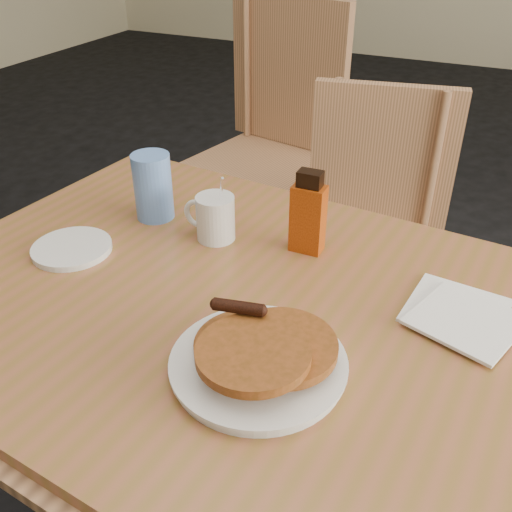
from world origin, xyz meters
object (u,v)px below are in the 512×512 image
at_px(chair_main_far, 368,220).
at_px(pancake_plate, 259,357).
at_px(chair_wall_extra, 276,125).
at_px(main_table, 258,325).
at_px(syrup_bottle, 308,215).
at_px(blue_tumbler, 153,187).
at_px(coffee_mug, 214,217).

distance_m(chair_main_far, pancake_plate, 0.92).
height_order(chair_main_far, chair_wall_extra, chair_wall_extra).
xyz_separation_m(chair_wall_extra, pancake_plate, (0.53, -1.27, 0.15)).
relative_size(main_table, syrup_bottle, 8.35).
relative_size(main_table, chair_main_far, 1.50).
bearing_deg(main_table, blue_tumbler, 149.89).
distance_m(pancake_plate, syrup_bottle, 0.35).
xyz_separation_m(syrup_bottle, blue_tumbler, (-0.34, -0.01, -0.01)).
distance_m(coffee_mug, syrup_bottle, 0.19).
bearing_deg(chair_main_far, pancake_plate, -96.34).
bearing_deg(main_table, chair_wall_extra, 112.10).
relative_size(chair_main_far, coffee_mug, 6.35).
relative_size(chair_wall_extra, pancake_plate, 4.09).
relative_size(main_table, blue_tumbler, 9.76).
bearing_deg(blue_tumbler, main_table, -30.11).
bearing_deg(chair_wall_extra, blue_tumbler, -70.29).
bearing_deg(chair_wall_extra, pancake_plate, -55.82).
distance_m(pancake_plate, blue_tumbler, 0.51).
relative_size(chair_wall_extra, coffee_mug, 7.36).
bearing_deg(pancake_plate, main_table, 115.57).
xyz_separation_m(chair_main_far, chair_wall_extra, (-0.46, 0.39, 0.09)).
bearing_deg(pancake_plate, chair_main_far, 94.42).
bearing_deg(coffee_mug, chair_main_far, 56.29).
xyz_separation_m(chair_main_far, coffee_mug, (-0.17, -0.59, 0.26)).
height_order(main_table, coffee_mug, coffee_mug).
height_order(chair_wall_extra, blue_tumbler, chair_wall_extra).
bearing_deg(coffee_mug, syrup_bottle, -6.38).
height_order(main_table, pancake_plate, pancake_plate).
relative_size(chair_wall_extra, blue_tumbler, 7.52).
bearing_deg(pancake_plate, chair_wall_extra, 112.48).
relative_size(chair_main_far, chair_wall_extra, 0.86).
bearing_deg(blue_tumbler, coffee_mug, -8.96).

